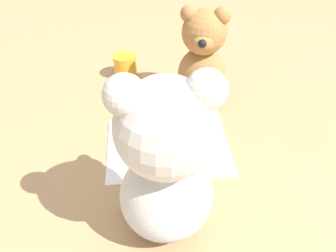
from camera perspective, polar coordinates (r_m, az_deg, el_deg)
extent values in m
plane|color=tan|center=(0.70, 0.00, -3.56)|extent=(4.00, 4.00, 0.00)
cube|color=silver|center=(0.69, 0.00, -3.38)|extent=(0.25, 0.20, 0.01)
ellipsoid|color=beige|center=(0.50, -0.27, -12.11)|extent=(0.14, 0.13, 0.16)
sphere|color=beige|center=(0.41, -0.32, -0.34)|extent=(0.14, 0.14, 0.14)
ellipsoid|color=beige|center=(0.45, -1.06, 3.12)|extent=(0.07, 0.06, 0.05)
sphere|color=black|center=(0.47, -1.37, 5.62)|extent=(0.02, 0.02, 0.02)
sphere|color=beige|center=(0.38, 6.76, 6.27)|extent=(0.05, 0.05, 0.05)
sphere|color=beige|center=(0.37, -7.61, 5.34)|extent=(0.05, 0.05, 0.05)
sphere|color=beige|center=(0.58, 3.85, -11.55)|extent=(0.05, 0.05, 0.05)
sphere|color=beige|center=(0.57, -5.41, -12.35)|extent=(0.05, 0.05, 0.05)
ellipsoid|color=#A3703D|center=(0.81, 5.81, 9.08)|extent=(0.14, 0.13, 0.13)
sphere|color=#A3703D|center=(0.77, 6.34, 15.92)|extent=(0.10, 0.10, 0.10)
ellipsoid|color=#A3703D|center=(0.73, 6.08, 14.26)|extent=(0.06, 0.05, 0.04)
sphere|color=black|center=(0.71, 6.00, 14.07)|extent=(0.02, 0.02, 0.02)
sphere|color=#A3703D|center=(0.75, 3.69, 18.94)|extent=(0.04, 0.04, 0.04)
sphere|color=#A3703D|center=(0.75, 9.44, 18.44)|extent=(0.04, 0.04, 0.04)
sphere|color=#A3703D|center=(0.81, 2.78, 5.44)|extent=(0.04, 0.04, 0.04)
sphere|color=#A3703D|center=(0.81, 8.05, 4.93)|extent=(0.04, 0.04, 0.04)
cylinder|color=brown|center=(0.64, -2.91, -5.14)|extent=(0.05, 0.05, 0.03)
sphere|color=#472819|center=(0.63, -2.95, -4.08)|extent=(0.05, 0.05, 0.05)
cylinder|color=white|center=(0.62, -3.02, -2.58)|extent=(0.03, 0.03, 0.00)
sphere|color=#B71947|center=(0.61, -3.05, -2.01)|extent=(0.02, 0.02, 0.02)
cylinder|color=silver|center=(0.72, 2.92, -1.17)|extent=(0.09, 0.09, 0.01)
cylinder|color=brown|center=(0.71, 2.96, -0.17)|extent=(0.05, 0.05, 0.03)
sphere|color=#472819|center=(0.70, 3.00, 0.70)|extent=(0.04, 0.04, 0.04)
cylinder|color=white|center=(0.69, 3.06, 1.98)|extent=(0.02, 0.02, 0.00)
sphere|color=#B71947|center=(0.68, 3.08, 2.52)|extent=(0.02, 0.02, 0.02)
cylinder|color=orange|center=(0.92, -7.45, 10.30)|extent=(0.06, 0.06, 0.06)
cube|color=silver|center=(0.94, 2.44, 9.45)|extent=(0.06, 0.11, 0.01)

